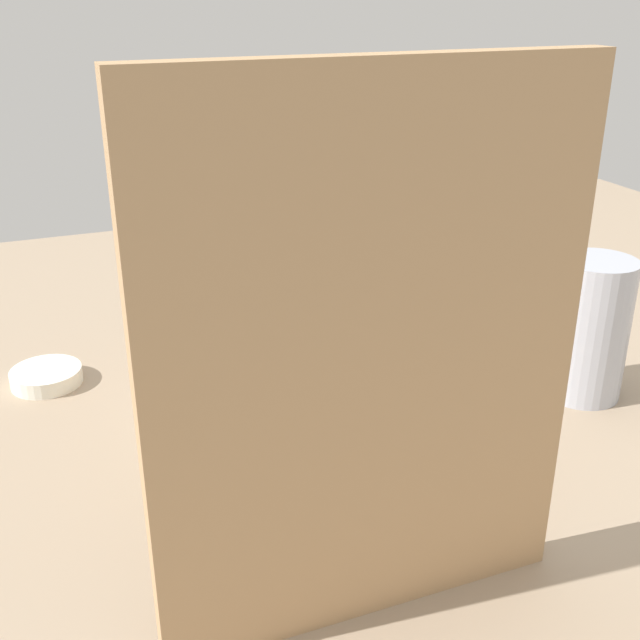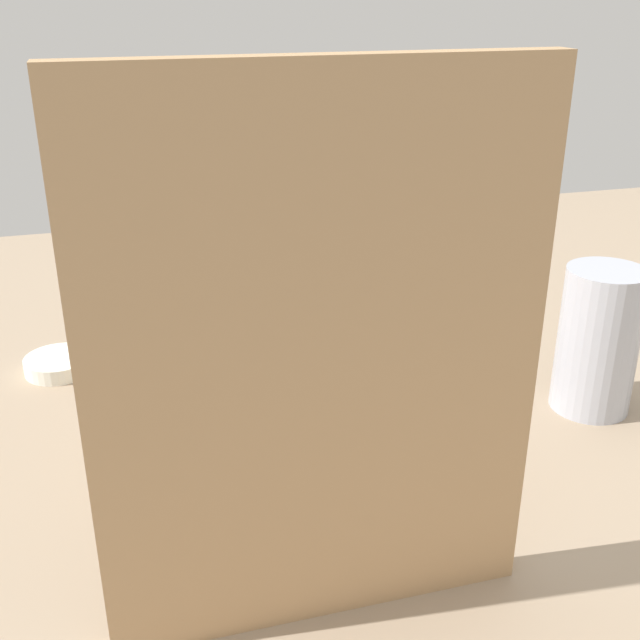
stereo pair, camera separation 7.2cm
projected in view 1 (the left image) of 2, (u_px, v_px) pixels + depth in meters
ground_plane at (351, 416)px, 79.39cm from camera, size 180.00×140.00×3.00cm
fruit_bowl at (320, 377)px, 79.21cm from camera, size 27.65×27.65×4.62cm
orange_front_left at (374, 337)px, 73.23cm from camera, size 7.74×7.74×7.74cm
orange_front_right at (345, 303)px, 81.03cm from camera, size 7.74×7.74×7.74cm
orange_center at (280, 304)px, 80.97cm from camera, size 7.74×7.74×7.74cm
orange_back_left at (268, 331)px, 74.65cm from camera, size 7.74×7.74×7.74cm
orange_back_right at (309, 355)px, 69.78cm from camera, size 7.74×7.74×7.74cm
banana_bunch at (292, 315)px, 77.35cm from camera, size 16.52×17.13×8.40cm
cutting_board at (372, 371)px, 46.17cm from camera, size 28.01×1.92×36.00cm
thermos_tumbler at (589, 329)px, 77.97cm from camera, size 7.72×7.72×14.61cm
jar_lid at (46, 376)px, 82.37cm from camera, size 7.40×7.40×1.70cm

